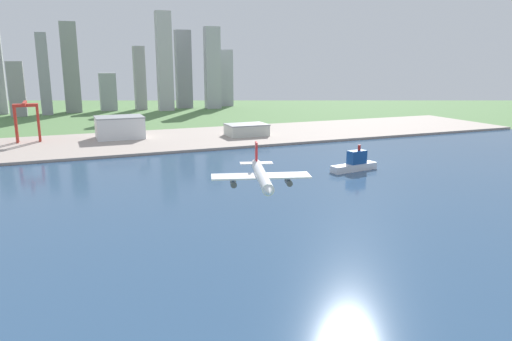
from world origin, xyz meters
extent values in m
plane|color=#547D45|center=(0.00, 300.00, 0.00)|extent=(2400.00, 2400.00, 0.00)
cube|color=#2D4C70|center=(0.00, 240.00, 0.07)|extent=(840.00, 360.00, 0.15)
cube|color=#A8998E|center=(0.00, 490.00, 1.25)|extent=(840.00, 140.00, 2.50)
cylinder|color=white|center=(-29.14, 135.71, 46.29)|extent=(13.22, 34.21, 3.49)
cone|color=white|center=(-34.48, 117.76, 46.29)|extent=(4.27, 4.63, 3.32)
cube|color=white|center=(-28.65, 137.37, 45.77)|extent=(32.07, 16.19, 0.50)
cube|color=red|center=(-24.70, 150.65, 50.13)|extent=(1.66, 4.13, 8.38)
cube|color=white|center=(-24.70, 150.65, 46.99)|extent=(11.85, 6.85, 0.36)
cylinder|color=#4C4F54|center=(-20.58, 133.88, 43.85)|extent=(3.22, 5.20, 1.92)
cylinder|color=#4C4F54|center=(-37.32, 138.86, 43.85)|extent=(3.22, 5.20, 1.92)
cube|color=white|center=(116.63, 300.51, 2.73)|extent=(40.09, 14.53, 5.15)
cube|color=#19478C|center=(119.13, 300.88, 10.32)|extent=(15.06, 9.40, 10.04)
cylinder|color=red|center=(121.07, 301.17, 17.40)|extent=(2.11, 2.11, 4.12)
cube|color=#B72D23|center=(-125.50, 518.91, 19.88)|extent=(2.20, 2.20, 34.75)
cube|color=#B72D23|center=(-105.24, 518.91, 19.88)|extent=(2.20, 2.20, 34.75)
cube|color=#B72D23|center=(-125.50, 526.91, 19.88)|extent=(2.20, 2.20, 34.75)
cube|color=#B72D23|center=(-105.24, 526.91, 19.88)|extent=(2.20, 2.20, 34.75)
cube|color=#B72D23|center=(-115.37, 522.91, 38.65)|extent=(22.66, 10.00, 2.80)
cube|color=#B72D23|center=(-115.37, 513.77, 41.45)|extent=(2.60, 36.59, 2.60)
cube|color=white|center=(-28.54, 513.67, 13.17)|extent=(47.10, 36.11, 21.34)
cube|color=gray|center=(-28.54, 513.67, 24.44)|extent=(48.04, 36.84, 1.20)
cube|color=silver|center=(99.55, 479.80, 8.13)|extent=(42.12, 29.64, 11.25)
cube|color=gray|center=(99.55, 479.80, 14.35)|extent=(42.96, 30.23, 1.20)
cube|color=gray|center=(-140.40, 803.23, 40.15)|extent=(22.18, 24.92, 80.29)
cube|color=#90929B|center=(-101.29, 811.00, 60.98)|extent=(15.79, 26.81, 121.97)
cube|color=gray|center=(-62.35, 830.85, 69.98)|extent=(24.24, 27.01, 139.96)
cube|color=#9BA1A3|center=(-7.40, 836.27, 30.66)|extent=(25.94, 21.18, 61.32)
cube|color=#9D9C9E|center=(44.96, 833.36, 52.25)|extent=(17.94, 19.05, 104.51)
cube|color=#B2AFB8|center=(80.80, 799.87, 79.28)|extent=(24.56, 15.35, 158.55)
cube|color=gray|center=(119.52, 830.28, 65.84)|extent=(26.46, 16.16, 131.69)
cube|color=#A9A9B4|center=(164.11, 806.63, 68.43)|extent=(25.18, 18.00, 136.85)
cube|color=#A6A4B4|center=(197.74, 844.61, 50.06)|extent=(26.78, 24.04, 100.13)
camera|label=1|loc=(-86.05, 1.68, 81.38)|focal=33.73mm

